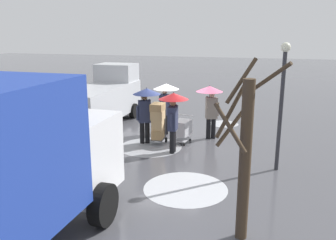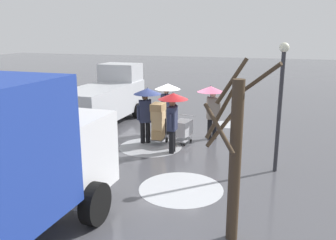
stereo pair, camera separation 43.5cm
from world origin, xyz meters
name	(u,v)px [view 2 (the right image)]	position (x,y,z in m)	size (l,w,h in m)	color
ground_plane	(175,138)	(0.00, 0.00, 0.00)	(90.00, 90.00, 0.00)	#4C4C51
slush_patch_near_cluster	(150,147)	(0.52, 1.34, 0.00)	(2.32, 2.32, 0.01)	#999BA0
slush_patch_under_van	(227,124)	(-1.66, -2.78, 0.00)	(1.31, 1.31, 0.01)	#ADAFB5
slush_patch_mid_street	(54,182)	(2.01, 5.14, 0.00)	(2.25, 2.25, 0.01)	silver
slush_patch_far_side	(181,189)	(-1.55, 4.45, 0.00)	(2.30, 2.30, 0.01)	silver
cargo_van_parked_right	(105,98)	(3.76, -1.38, 1.18)	(2.24, 5.36, 2.60)	#B7BABF
shopping_cart_vendor	(183,129)	(-0.48, 0.52, 0.57)	(0.67, 0.89, 1.02)	#B2B2B7
hand_dolly_boxes	(158,121)	(0.35, 0.95, 0.91)	(0.53, 0.71, 1.58)	#515156
pedestrian_pink_side	(212,100)	(-1.39, -0.35, 1.58)	(1.04, 1.04, 2.15)	black
pedestrian_black_side	(146,102)	(0.83, 0.90, 1.58)	(1.04, 1.04, 2.15)	black
pedestrian_white_side	(173,108)	(-0.43, 1.62, 1.58)	(1.04, 1.04, 2.15)	black
pedestrian_far_side	(167,96)	(0.47, -0.49, 1.58)	(1.04, 1.04, 2.15)	black
bare_tree_near	(234,154)	(-3.18, 6.38, 1.84)	(1.42, 1.43, 3.68)	#423323
street_lamp	(281,95)	(-3.94, 2.34, 2.37)	(0.28, 0.28, 3.86)	#2D2D33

